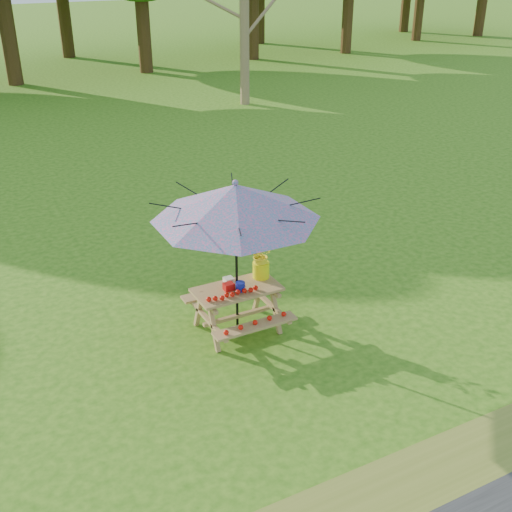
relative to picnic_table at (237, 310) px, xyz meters
name	(u,v)px	position (x,y,z in m)	size (l,w,h in m)	color
ground	(467,296)	(3.61, -0.82, -0.33)	(120.00, 120.00, 0.00)	#2E6312
picnic_table	(237,310)	(0.00, 0.00, 0.00)	(1.20, 1.32, 0.67)	#A77B4B
patio_umbrella	(236,202)	(0.00, 0.00, 1.62)	(2.96, 2.96, 2.26)	black
produce_bins	(234,285)	(-0.04, 0.02, 0.40)	(0.27, 0.43, 0.13)	#B5110E
tomatoes_row	(233,294)	(-0.15, -0.18, 0.38)	(0.77, 0.13, 0.07)	red
flower_bucket	(261,259)	(0.45, 0.14, 0.63)	(0.37, 0.34, 0.54)	#FCFA0D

